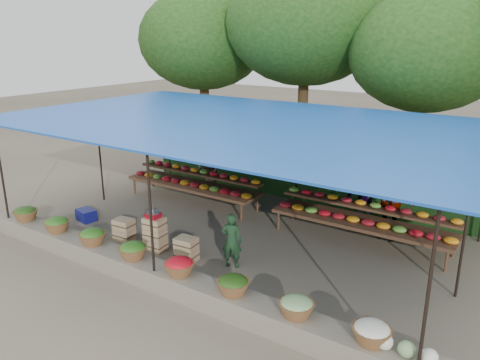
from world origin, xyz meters
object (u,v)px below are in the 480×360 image
Objects in this scene: weighing_scale at (153,214)px; blue_crate_back at (86,215)px; crate_counter at (154,237)px; vendor_seated at (232,240)px; blue_crate_front at (65,237)px.

blue_crate_back is at bearing 174.11° from weighing_scale.
crate_counter is 7.21× the size of weighing_scale.
weighing_scale is at bearing -10.99° from vendor_seated.
vendor_seated is at bearing 12.01° from blue_crate_back.
weighing_scale is at bearing 5.91° from blue_crate_back.
blue_crate_front is (-2.00, -0.89, -0.17)m from crate_counter.
blue_crate_back is at bearing -19.64° from vendor_seated.
crate_counter is 4.73× the size of blue_crate_back.
blue_crate_front is at bearing -2.94° from vendor_seated.
crate_counter is 5.18× the size of blue_crate_front.
blue_crate_front is (-3.90, -1.19, -0.45)m from vendor_seated.
crate_counter is 1.95m from vendor_seated.
blue_crate_back is (-0.69, 1.17, 0.01)m from blue_crate_front.
crate_counter is at bearing -11.03° from vendor_seated.
vendor_seated is 2.35× the size of blue_crate_back.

